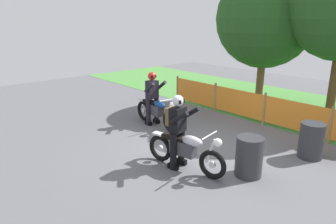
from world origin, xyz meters
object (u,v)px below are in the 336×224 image
Objects in this scene: motorcycle_lead at (185,150)px; rider_trailing at (152,96)px; rider_lead at (177,127)px; spare_drum at (312,141)px; motorcycle_trailing at (156,111)px; oil_drum at (249,157)px.

rider_trailing is at bearing 143.41° from motorcycle_lead.
spare_drum is at bearing 46.06° from rider_lead.
motorcycle_trailing reaches higher than oil_drum.
spare_drum is (4.49, 1.34, -0.48)m from rider_trailing.
rider_lead is 3.05m from rider_trailing.
rider_lead is at bearing -146.49° from oil_drum.
rider_lead is 3.34m from spare_drum.
spare_drum is (4.28, 1.35, -0.04)m from motorcycle_trailing.
oil_drum is at bearing -4.58° from rider_trailing.
rider_trailing is (-2.70, 1.43, -0.03)m from rider_lead.
spare_drum is at bearing 48.97° from motorcycle_lead.
rider_lead is 1.92× the size of oil_drum.
rider_lead is at bearing -24.64° from rider_trailing.
motorcycle_trailing is 2.91m from rider_lead.
motorcycle_trailing is 2.39× the size of spare_drum.
oil_drum and spare_drum have the same top height.
rider_trailing is at bearing 172.05° from oil_drum.
motorcycle_trailing is at bearing -162.49° from spare_drum.
motorcycle_lead reaches higher than spare_drum.
oil_drum is 1.00× the size of spare_drum.
motorcycle_lead is at bearing -22.11° from rider_trailing.
rider_trailing reaches higher than oil_drum.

